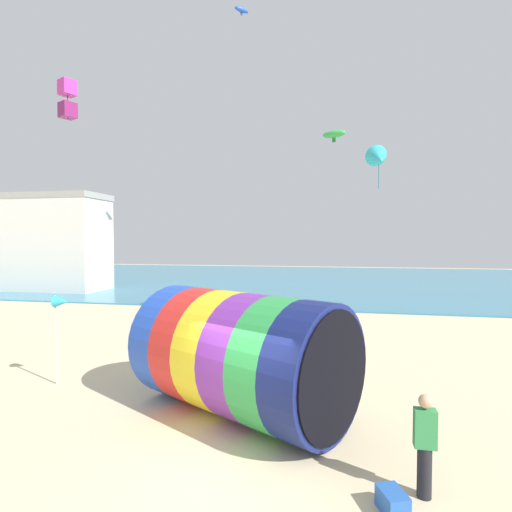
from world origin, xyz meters
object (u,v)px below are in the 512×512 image
at_px(giant_inflatable_tube, 241,354).
at_px(bystander_near_water, 225,321).
at_px(kite_cyan_delta, 379,159).
at_px(kite_green_parafoil, 334,134).
at_px(kite_handler, 425,444).
at_px(kite_blue_parafoil, 241,10).
at_px(cooler_box, 393,502).
at_px(beach_flag, 61,306).
at_px(kite_magenta_box, 68,99).

height_order(giant_inflatable_tube, bystander_near_water, giant_inflatable_tube).
relative_size(kite_cyan_delta, kite_green_parafoil, 1.40).
bearing_deg(kite_green_parafoil, kite_handler, -83.65).
bearing_deg(kite_blue_parafoil, bystander_near_water, -81.73).
height_order(kite_handler, bystander_near_water, kite_handler).
bearing_deg(kite_blue_parafoil, cooler_box, -69.85).
xyz_separation_m(kite_blue_parafoil, cooler_box, (6.89, -18.79, -18.89)).
bearing_deg(beach_flag, kite_magenta_box, 123.49).
bearing_deg(giant_inflatable_tube, kite_magenta_box, 146.98).
height_order(kite_handler, kite_green_parafoil, kite_green_parafoil).
distance_m(giant_inflatable_tube, beach_flag, 5.95).
bearing_deg(beach_flag, kite_handler, -20.14).
bearing_deg(giant_inflatable_tube, kite_blue_parafoil, 103.18).
bearing_deg(cooler_box, giant_inflatable_tube, 136.08).
distance_m(beach_flag, cooler_box, 10.14).
bearing_deg(giant_inflatable_tube, cooler_box, -43.92).
bearing_deg(kite_magenta_box, giant_inflatable_tube, -33.02).
distance_m(kite_magenta_box, kite_green_parafoil, 12.79).
distance_m(kite_handler, kite_blue_parafoil, 26.82).
xyz_separation_m(kite_handler, beach_flag, (-9.61, 3.52, 1.49)).
xyz_separation_m(giant_inflatable_tube, cooler_box, (3.22, -3.10, -1.35)).
xyz_separation_m(kite_magenta_box, kite_blue_parafoil, (5.42, 9.78, 8.60)).
bearing_deg(kite_cyan_delta, kite_green_parafoil, 114.98).
bearing_deg(bystander_near_water, cooler_box, -61.06).
bearing_deg(kite_handler, giant_inflatable_tube, 145.86).
relative_size(kite_blue_parafoil, kite_green_parafoil, 0.77).
height_order(kite_handler, beach_flag, beach_flag).
relative_size(kite_handler, beach_flag, 0.65).
xyz_separation_m(kite_cyan_delta, beach_flag, (-9.87, -6.95, -5.40)).
height_order(giant_inflatable_tube, kite_handler, giant_inflatable_tube).
bearing_deg(kite_magenta_box, kite_green_parafoil, 28.02).
bearing_deg(cooler_box, kite_blue_parafoil, 110.15).
height_order(kite_magenta_box, kite_green_parafoil, kite_magenta_box).
xyz_separation_m(kite_blue_parafoil, beach_flag, (-2.13, -14.74, -16.66)).
height_order(kite_cyan_delta, kite_blue_parafoil, kite_blue_parafoil).
height_order(bystander_near_water, beach_flag, beach_flag).
relative_size(kite_magenta_box, bystander_near_water, 1.03).
xyz_separation_m(kite_magenta_box, kite_green_parafoil, (11.28, 6.01, -0.51)).
distance_m(kite_blue_parafoil, kite_green_parafoil, 11.47).
bearing_deg(kite_handler, kite_blue_parafoil, 112.26).
bearing_deg(kite_cyan_delta, bystander_near_water, -173.08).
relative_size(kite_blue_parafoil, bystander_near_water, 0.62).
bearing_deg(giant_inflatable_tube, kite_cyan_delta, 62.78).
height_order(giant_inflatable_tube, kite_cyan_delta, kite_cyan_delta).
relative_size(kite_blue_parafoil, beach_flag, 0.38).
distance_m(kite_green_parafoil, beach_flag, 15.53).
bearing_deg(kite_magenta_box, bystander_near_water, 10.22).
bearing_deg(cooler_box, kite_green_parafoil, 93.92).
bearing_deg(cooler_box, bystander_near_water, 118.94).
height_order(kite_cyan_delta, kite_magenta_box, kite_magenta_box).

